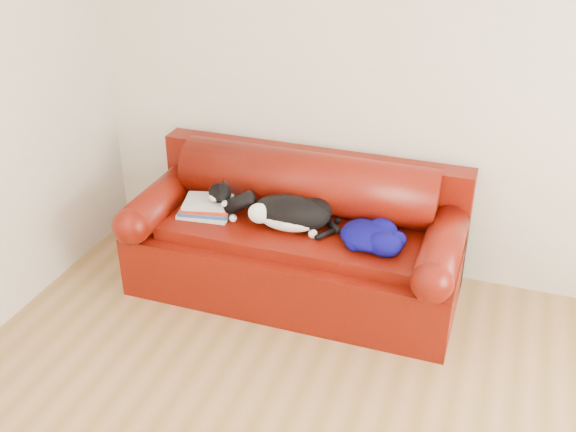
% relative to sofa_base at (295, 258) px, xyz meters
% --- Properties ---
extents(room_shell, '(4.52, 4.02, 2.61)m').
position_rel_sofa_base_xyz_m(room_shell, '(0.79, -1.48, 1.43)').
color(room_shell, beige).
rests_on(room_shell, ground).
extents(sofa_base, '(2.10, 0.90, 0.50)m').
position_rel_sofa_base_xyz_m(sofa_base, '(0.00, 0.00, 0.00)').
color(sofa_base, '#390702').
rests_on(sofa_base, ground).
extents(sofa_back, '(2.10, 1.01, 0.88)m').
position_rel_sofa_base_xyz_m(sofa_back, '(-0.00, 0.24, 0.30)').
color(sofa_back, '#390702').
rests_on(sofa_back, ground).
extents(book_stack, '(0.36, 0.30, 0.10)m').
position_rel_sofa_base_xyz_m(book_stack, '(-0.59, -0.06, 0.31)').
color(book_stack, beige).
rests_on(book_stack, sofa_base).
extents(cat, '(0.73, 0.40, 0.26)m').
position_rel_sofa_base_xyz_m(cat, '(-0.02, -0.06, 0.36)').
color(cat, black).
rests_on(cat, sofa_base).
extents(blanket, '(0.45, 0.43, 0.13)m').
position_rel_sofa_base_xyz_m(blanket, '(0.51, -0.08, 0.32)').
color(blanket, '#080244').
rests_on(blanket, sofa_base).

